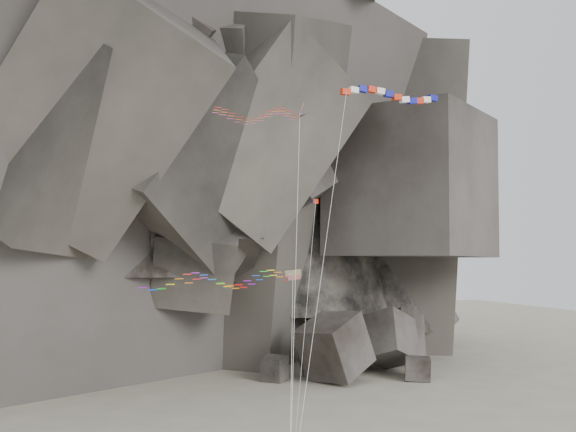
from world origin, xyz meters
name	(u,v)px	position (x,y,z in m)	size (l,w,h in m)	color
headland	(101,99)	(0.00, 70.00, 42.00)	(110.00, 70.00, 84.00)	#4F4840
boulder_field	(325,357)	(23.19, 36.02, 2.92)	(80.93, 16.80, 9.93)	#47423F
delta_kite	(254,115)	(-2.15, 1.55, 28.36)	(8.30, 10.54, 28.34)	red
banner_kite	(391,97)	(10.02, 0.76, 30.64)	(18.57, 9.45, 30.05)	red
parafoil_kite	(215,280)	(-5.46, 1.20, 15.65)	(13.63, 9.74, 14.88)	#FAEA0D
pennant_kite	(311,256)	(1.39, -1.10, 17.39)	(6.90, 8.74, 20.45)	red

